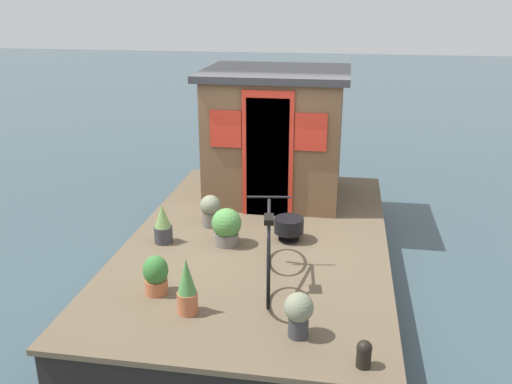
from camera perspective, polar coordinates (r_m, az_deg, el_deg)
ground_plane at (r=7.47m, az=0.25°, el=-7.97°), size 60.00×60.00×0.00m
houseboat_deck at (r=7.36m, az=0.26°, el=-6.34°), size 5.53×3.33×0.47m
houseboat_cabin at (r=8.49m, az=2.07°, el=6.03°), size 1.92×2.17×1.97m
bicycle at (r=6.00m, az=1.32°, el=-5.96°), size 1.67×0.50×0.87m
potted_plant_sage at (r=5.96m, az=-10.33°, el=-8.44°), size 0.27×0.27×0.43m
potted_plant_ivy at (r=6.97m, az=-3.06°, el=-3.58°), size 0.38×0.38×0.48m
potted_plant_basil at (r=5.18m, az=4.44°, el=-12.33°), size 0.28×0.28×0.44m
potted_plant_rosemary at (r=7.54m, az=-4.74°, el=-1.85°), size 0.28×0.28×0.45m
potted_plant_thyme at (r=5.54m, az=-7.17°, el=-9.78°), size 0.21×0.21×0.60m
potted_plant_succulent at (r=7.12m, az=-9.63°, el=-3.36°), size 0.24×0.24×0.51m
charcoal_grill at (r=7.11m, az=3.42°, el=-3.53°), size 0.38×0.38×0.30m
mooring_bollard at (r=4.95m, az=11.13°, el=-16.05°), size 0.13×0.13×0.25m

